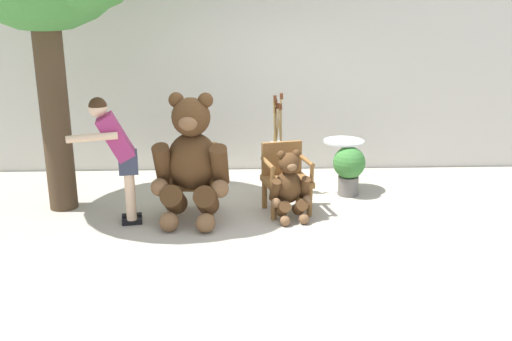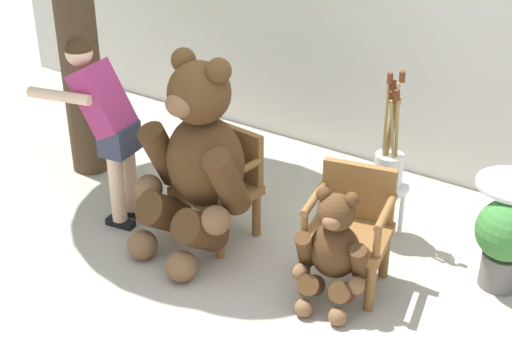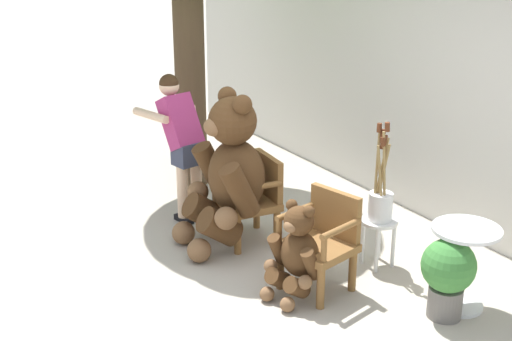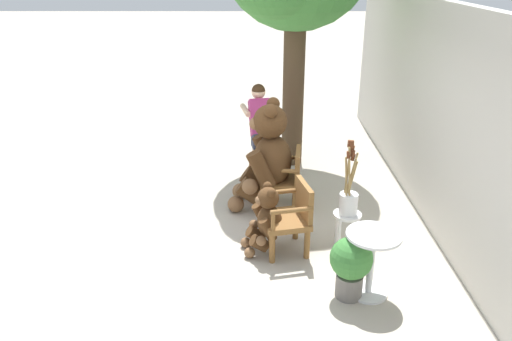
{
  "view_description": "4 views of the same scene",
  "coord_description": "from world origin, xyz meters",
  "px_view_note": "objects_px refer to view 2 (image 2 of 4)",
  "views": [
    {
      "loc": [
        -0.06,
        -6.36,
        2.59
      ],
      "look_at": [
        0.17,
        -0.17,
        0.72
      ],
      "focal_mm": 40.0,
      "sensor_mm": 36.0,
      "label": 1
    },
    {
      "loc": [
        2.45,
        -3.38,
        3.08
      ],
      "look_at": [
        0.02,
        0.08,
        0.89
      ],
      "focal_mm": 50.0,
      "sensor_mm": 36.0,
      "label": 2
    },
    {
      "loc": [
        4.96,
        -2.92,
        3.13
      ],
      "look_at": [
        -0.38,
        0.38,
        0.81
      ],
      "focal_mm": 50.0,
      "sensor_mm": 36.0,
      "label": 3
    },
    {
      "loc": [
        5.79,
        0.07,
        3.25
      ],
      "look_at": [
        -0.19,
        0.06,
        0.72
      ],
      "focal_mm": 35.0,
      "sensor_mm": 36.0,
      "label": 4
    }
  ],
  "objects_px": {
    "wooden_chair_right": "(350,225)",
    "person_visitor": "(105,117)",
    "round_side_table": "(511,217)",
    "brush_bucket": "(389,160)",
    "wooden_chair_left": "(222,181)",
    "teddy_bear_large": "(197,159)",
    "potted_plant": "(506,238)",
    "teddy_bear_small": "(333,250)",
    "white_stool": "(386,197)"
  },
  "relations": [
    {
      "from": "wooden_chair_right",
      "to": "white_stool",
      "type": "relative_size",
      "value": 1.87
    },
    {
      "from": "wooden_chair_left",
      "to": "person_visitor",
      "type": "distance_m",
      "value": 1.03
    },
    {
      "from": "teddy_bear_large",
      "to": "brush_bucket",
      "type": "xyz_separation_m",
      "value": [
        1.1,
        0.95,
        -0.09
      ]
    },
    {
      "from": "white_stool",
      "to": "teddy_bear_large",
      "type": "bearing_deg",
      "value": -139.02
    },
    {
      "from": "teddy_bear_small",
      "to": "round_side_table",
      "type": "height_order",
      "value": "teddy_bear_small"
    },
    {
      "from": "wooden_chair_left",
      "to": "brush_bucket",
      "type": "bearing_deg",
      "value": 32.44
    },
    {
      "from": "wooden_chair_left",
      "to": "potted_plant",
      "type": "bearing_deg",
      "value": 15.44
    },
    {
      "from": "wooden_chair_left",
      "to": "potted_plant",
      "type": "distance_m",
      "value": 2.13
    },
    {
      "from": "brush_bucket",
      "to": "teddy_bear_small",
      "type": "bearing_deg",
      "value": -85.49
    },
    {
      "from": "wooden_chair_left",
      "to": "round_side_table",
      "type": "xyz_separation_m",
      "value": [
        2.01,
        0.78,
        -0.01
      ]
    },
    {
      "from": "person_visitor",
      "to": "white_stool",
      "type": "distance_m",
      "value": 2.27
    },
    {
      "from": "round_side_table",
      "to": "brush_bucket",
      "type": "bearing_deg",
      "value": -174.11
    },
    {
      "from": "wooden_chair_right",
      "to": "person_visitor",
      "type": "bearing_deg",
      "value": -170.37
    },
    {
      "from": "teddy_bear_large",
      "to": "white_stool",
      "type": "relative_size",
      "value": 3.37
    },
    {
      "from": "wooden_chair_right",
      "to": "white_stool",
      "type": "xyz_separation_m",
      "value": [
        -0.05,
        0.69,
        -0.11
      ]
    },
    {
      "from": "person_visitor",
      "to": "round_side_table",
      "type": "height_order",
      "value": "person_visitor"
    },
    {
      "from": "teddy_bear_small",
      "to": "person_visitor",
      "type": "xyz_separation_m",
      "value": [
        -2.02,
        -0.05,
        0.49
      ]
    },
    {
      "from": "wooden_chair_right",
      "to": "teddy_bear_small",
      "type": "bearing_deg",
      "value": -85.25
    },
    {
      "from": "teddy_bear_small",
      "to": "potted_plant",
      "type": "height_order",
      "value": "teddy_bear_small"
    },
    {
      "from": "wooden_chair_right",
      "to": "potted_plant",
      "type": "xyz_separation_m",
      "value": [
        0.92,
        0.57,
        -0.07
      ]
    },
    {
      "from": "person_visitor",
      "to": "white_stool",
      "type": "height_order",
      "value": "person_visitor"
    },
    {
      "from": "teddy_bear_small",
      "to": "wooden_chair_left",
      "type": "bearing_deg",
      "value": 166.08
    },
    {
      "from": "wooden_chair_left",
      "to": "round_side_table",
      "type": "height_order",
      "value": "wooden_chair_left"
    },
    {
      "from": "teddy_bear_large",
      "to": "white_stool",
      "type": "bearing_deg",
      "value": 40.98
    },
    {
      "from": "white_stool",
      "to": "potted_plant",
      "type": "bearing_deg",
      "value": -7.21
    },
    {
      "from": "wooden_chair_right",
      "to": "round_side_table",
      "type": "bearing_deg",
      "value": 41.86
    },
    {
      "from": "wooden_chair_right",
      "to": "round_side_table",
      "type": "relative_size",
      "value": 1.19
    },
    {
      "from": "white_stool",
      "to": "round_side_table",
      "type": "height_order",
      "value": "round_side_table"
    },
    {
      "from": "brush_bucket",
      "to": "potted_plant",
      "type": "xyz_separation_m",
      "value": [
        0.97,
        -0.12,
        -0.28
      ]
    },
    {
      "from": "brush_bucket",
      "to": "round_side_table",
      "type": "distance_m",
      "value": 0.96
    },
    {
      "from": "teddy_bear_small",
      "to": "person_visitor",
      "type": "distance_m",
      "value": 2.08
    },
    {
      "from": "wooden_chair_right",
      "to": "round_side_table",
      "type": "distance_m",
      "value": 1.17
    },
    {
      "from": "wooden_chair_left",
      "to": "round_side_table",
      "type": "bearing_deg",
      "value": 21.29
    },
    {
      "from": "teddy_bear_small",
      "to": "brush_bucket",
      "type": "height_order",
      "value": "brush_bucket"
    },
    {
      "from": "teddy_bear_small",
      "to": "white_stool",
      "type": "xyz_separation_m",
      "value": [
        -0.07,
        0.98,
        -0.07
      ]
    },
    {
      "from": "white_stool",
      "to": "brush_bucket",
      "type": "relative_size",
      "value": 0.49
    },
    {
      "from": "round_side_table",
      "to": "teddy_bear_small",
      "type": "bearing_deg",
      "value": -128.51
    },
    {
      "from": "potted_plant",
      "to": "brush_bucket",
      "type": "bearing_deg",
      "value": 172.95
    },
    {
      "from": "teddy_bear_large",
      "to": "potted_plant",
      "type": "distance_m",
      "value": 2.26
    },
    {
      "from": "white_stool",
      "to": "potted_plant",
      "type": "xyz_separation_m",
      "value": [
        0.97,
        -0.12,
        0.04
      ]
    },
    {
      "from": "wooden_chair_left",
      "to": "person_visitor",
      "type": "xyz_separation_m",
      "value": [
        -0.87,
        -0.34,
        0.45
      ]
    },
    {
      "from": "potted_plant",
      "to": "person_visitor",
      "type": "bearing_deg",
      "value": -162.74
    },
    {
      "from": "wooden_chair_right",
      "to": "brush_bucket",
      "type": "height_order",
      "value": "brush_bucket"
    },
    {
      "from": "wooden_chair_right",
      "to": "teddy_bear_large",
      "type": "bearing_deg",
      "value": -167.1
    },
    {
      "from": "person_visitor",
      "to": "potted_plant",
      "type": "bearing_deg",
      "value": 17.26
    },
    {
      "from": "teddy_bear_small",
      "to": "round_side_table",
      "type": "distance_m",
      "value": 1.37
    },
    {
      "from": "person_visitor",
      "to": "teddy_bear_small",
      "type": "bearing_deg",
      "value": 1.52
    },
    {
      "from": "wooden_chair_left",
      "to": "wooden_chair_right",
      "type": "bearing_deg",
      "value": -0.06
    },
    {
      "from": "brush_bucket",
      "to": "person_visitor",
      "type": "bearing_deg",
      "value": -152.2
    },
    {
      "from": "wooden_chair_left",
      "to": "wooden_chair_right",
      "type": "relative_size",
      "value": 1.0
    }
  ]
}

